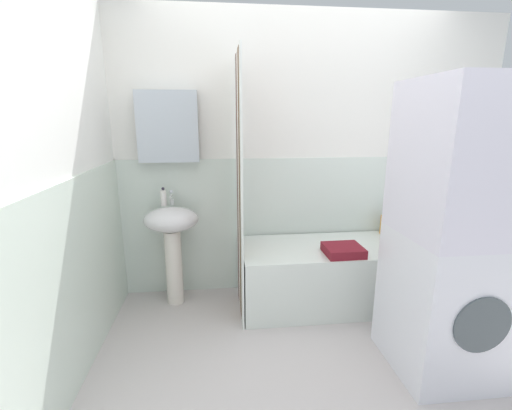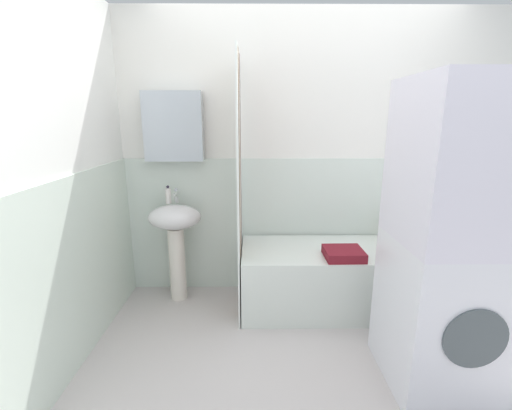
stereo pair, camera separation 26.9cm
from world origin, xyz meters
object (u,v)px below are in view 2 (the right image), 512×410
(bathtub, at_px, (335,278))
(washer_dryer_stack, at_px, (451,242))
(lotion_bottle, at_px, (407,227))
(sink, at_px, (176,231))
(towel_folded, at_px, (344,254))
(shampoo_bottle, at_px, (392,228))
(soap_dispenser, at_px, (168,195))

(bathtub, relative_size, washer_dryer_stack, 0.87)
(lotion_bottle, xyz_separation_m, washer_dryer_stack, (-0.25, -1.08, 0.26))
(sink, relative_size, lotion_bottle, 3.80)
(towel_folded, bearing_deg, shampoo_bottle, 39.50)
(bathtub, relative_size, towel_folded, 5.35)
(soap_dispenser, xyz_separation_m, shampoo_bottle, (1.93, 0.04, -0.30))
(bathtub, height_order, shampoo_bottle, shampoo_bottle)
(lotion_bottle, xyz_separation_m, shampoo_bottle, (-0.12, 0.01, -0.01))
(soap_dispenser, distance_m, lotion_bottle, 2.07)
(lotion_bottle, relative_size, washer_dryer_stack, 0.13)
(lotion_bottle, height_order, towel_folded, lotion_bottle)
(soap_dispenser, bearing_deg, bathtub, -8.83)
(sink, xyz_separation_m, bathtub, (1.32, -0.14, -0.36))
(lotion_bottle, height_order, washer_dryer_stack, washer_dryer_stack)
(sink, relative_size, shampoo_bottle, 4.25)
(bathtub, distance_m, washer_dryer_stack, 1.12)
(lotion_bottle, relative_size, towel_folded, 0.77)
(bathtub, bearing_deg, sink, 173.87)
(shampoo_bottle, xyz_separation_m, washer_dryer_stack, (-0.13, -1.09, 0.27))
(bathtub, relative_size, lotion_bottle, 6.92)
(sink, xyz_separation_m, washer_dryer_stack, (1.74, -0.98, 0.26))
(soap_dispenser, relative_size, washer_dryer_stack, 0.09)
(soap_dispenser, bearing_deg, sink, -50.29)
(soap_dispenser, relative_size, lotion_bottle, 0.70)
(sink, xyz_separation_m, shampoo_bottle, (1.87, 0.11, -0.01))
(lotion_bottle, relative_size, shampoo_bottle, 1.12)
(shampoo_bottle, bearing_deg, soap_dispenser, -178.90)
(washer_dryer_stack, bearing_deg, towel_folded, 122.38)
(soap_dispenser, height_order, lotion_bottle, soap_dispenser)
(sink, height_order, washer_dryer_stack, washer_dryer_stack)
(lotion_bottle, bearing_deg, soap_dispenser, -179.24)
(towel_folded, distance_m, washer_dryer_stack, 0.83)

